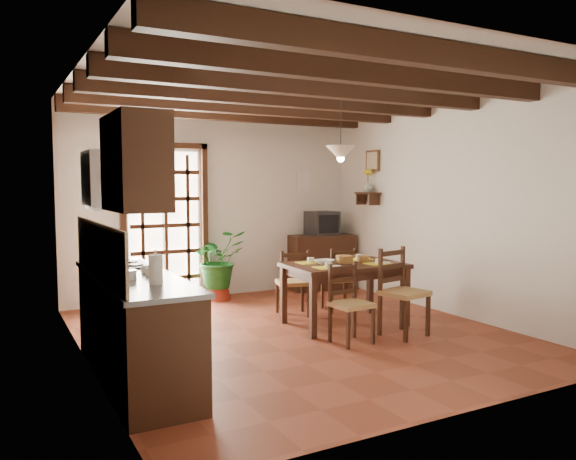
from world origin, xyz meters
TOP-DOWN VIEW (x-y plane):
  - ground_plane at (0.00, 0.00)m, footprint 5.00×5.00m
  - room_shell at (0.00, 0.00)m, footprint 4.52×5.02m
  - ceiling_beams at (0.00, 0.00)m, footprint 4.50×4.34m
  - french_door at (-0.80, 2.45)m, footprint 1.26×0.11m
  - kitchen_counter at (-1.96, -0.60)m, footprint 0.64×2.25m
  - upper_cabinet at (-2.08, -1.30)m, footprint 0.35×0.80m
  - range_hood at (-2.05, -0.05)m, footprint 0.38×0.60m
  - counter_items at (-1.95, -0.51)m, footprint 0.50×1.43m
  - dining_table at (0.71, 0.11)m, footprint 1.41×0.95m
  - chair_near_left at (0.33, -0.58)m, footprint 0.41×0.40m
  - chair_near_right at (1.02, -0.61)m, footprint 0.53×0.51m
  - chair_far_left at (0.40, 0.83)m, footprint 0.48×0.47m
  - chair_far_right at (1.09, 0.80)m, footprint 0.45×0.43m
  - table_setting at (0.71, 0.11)m, footprint 1.00×0.67m
  - table_bowl at (0.47, 0.17)m, footprint 0.22×0.22m
  - sideboard at (1.70, 2.23)m, footprint 1.07×0.58m
  - crt_tv at (1.70, 2.22)m, footprint 0.46×0.42m
  - fuse_box at (1.50, 2.48)m, footprint 0.25×0.03m
  - plant_pot at (-0.09, 2.18)m, footprint 0.35×0.35m
  - potted_plant at (-0.09, 2.18)m, footprint 2.18×1.94m
  - wall_shelf at (2.14, 1.60)m, footprint 0.20×0.42m
  - shelf_vase at (2.14, 1.60)m, footprint 0.15×0.15m
  - shelf_flowers at (2.14, 1.60)m, footprint 0.14×0.14m
  - framed_picture at (2.22, 1.60)m, footprint 0.03×0.32m
  - pendant_lamp at (0.71, 0.21)m, footprint 0.36×0.36m

SIDE VIEW (x-z plane):
  - ground_plane at x=0.00m, z-range 0.00..0.00m
  - plant_pot at x=-0.09m, z-range 0.00..0.22m
  - chair_near_left at x=0.33m, z-range -0.16..0.69m
  - chair_far_right at x=1.09m, z-range -0.16..0.69m
  - chair_far_left at x=0.40m, z-range -0.16..0.70m
  - chair_near_right at x=1.02m, z-range -0.18..0.80m
  - sideboard at x=1.70m, z-range 0.00..0.87m
  - kitchen_counter at x=-1.96m, z-range -0.22..1.16m
  - potted_plant at x=-0.09m, z-range -0.53..1.67m
  - dining_table at x=0.71m, z-range 0.28..1.02m
  - table_setting at x=0.71m, z-range 0.72..0.81m
  - table_bowl at x=0.47m, z-range 0.75..0.80m
  - counter_items at x=-1.95m, z-range 0.83..1.08m
  - crt_tv at x=1.70m, z-range 0.87..1.25m
  - french_door at x=-0.80m, z-range 0.02..2.34m
  - wall_shelf at x=2.14m, z-range 1.41..1.61m
  - shelf_vase at x=2.14m, z-range 1.57..1.73m
  - range_hood at x=-2.05m, z-range 1.46..2.00m
  - fuse_box at x=1.50m, z-range 1.59..1.91m
  - room_shell at x=0.00m, z-range 0.41..3.22m
  - upper_cabinet at x=-2.08m, z-range 1.50..2.20m
  - shelf_flowers at x=2.14m, z-range 1.68..2.04m
  - framed_picture at x=2.22m, z-range 1.89..2.21m
  - pendant_lamp at x=0.71m, z-range 1.66..2.50m
  - ceiling_beams at x=0.00m, z-range 2.59..2.79m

